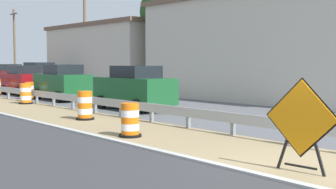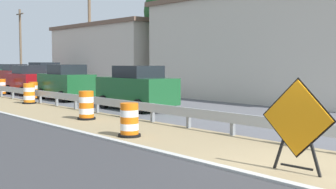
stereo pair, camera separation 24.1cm
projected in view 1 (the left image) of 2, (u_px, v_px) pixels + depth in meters
name	position (u px, v px, depth m)	size (l,w,h in m)	color
ground_plane	(306.00, 168.00, 9.56)	(160.00, 160.00, 0.00)	#333335
median_dirt_strip	(319.00, 164.00, 9.90)	(3.43, 120.00, 0.01)	#8E7A56
curb_near_edge	(269.00, 178.00, 8.72)	(0.20, 120.00, 0.11)	#ADADA8
guardrail_median	(258.00, 122.00, 12.97)	(0.18, 48.08, 0.71)	#999EA3
warning_sign_diamond	(301.00, 121.00, 9.12)	(0.16, 1.64, 1.96)	black
traffic_barrel_nearest	(130.00, 122.00, 13.50)	(0.69, 0.69, 1.02)	orange
traffic_barrel_close	(85.00, 107.00, 17.48)	(0.71, 0.71, 1.12)	orange
traffic_barrel_mid	(26.00, 95.00, 24.04)	(0.75, 0.75, 1.10)	orange
traffic_barrel_far	(29.00, 92.00, 26.83)	(0.67, 0.67, 1.05)	orange
car_lead_near_lane	(134.00, 88.00, 21.01)	(2.02, 4.37, 2.08)	#195128
car_mid_far_lane	(40.00, 76.00, 35.80)	(2.22, 4.69, 2.21)	#4C5156
car_trailing_far_lane	(24.00, 80.00, 30.53)	(2.16, 4.20, 2.02)	maroon
car_distant_a	(10.00, 76.00, 39.90)	(2.06, 4.26, 2.04)	maroon
car_distant_b	(62.00, 82.00, 26.29)	(2.16, 4.39, 2.10)	#195128
roadside_shop_near	(278.00, 47.00, 26.88)	(8.34, 16.18, 6.23)	beige
roadside_shop_far	(118.00, 57.00, 38.03)	(6.99, 13.32, 5.37)	beige
utility_pole_near	(262.00, 30.00, 23.03)	(0.24, 1.80, 7.45)	brown
utility_pole_mid	(85.00, 30.00, 36.06)	(0.24, 1.80, 9.26)	brown
utility_pole_far	(15.00, 45.00, 48.41)	(0.24, 1.80, 7.91)	brown
tree_roadside	(177.00, 12.00, 32.69)	(5.41, 5.41, 8.33)	#4C3D2D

